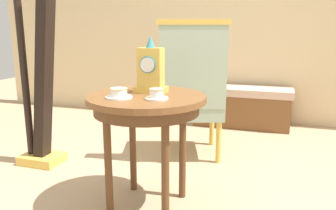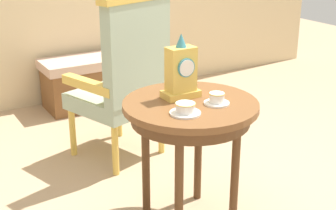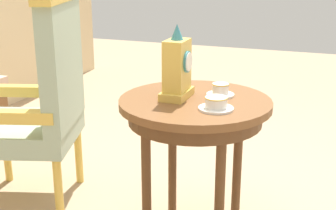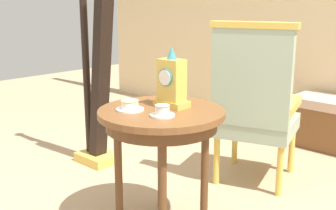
# 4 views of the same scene
# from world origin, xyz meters

# --- Properties ---
(side_table) EXTENTS (0.69, 0.69, 0.70)m
(side_table) POSITION_xyz_m (-0.01, -0.04, 0.61)
(side_table) COLOR brown
(side_table) RESTS_ON ground
(teacup_left) EXTENTS (0.15, 0.15, 0.06)m
(teacup_left) POSITION_xyz_m (-0.12, -0.16, 0.72)
(teacup_left) COLOR white
(teacup_left) RESTS_ON side_table
(teacup_right) EXTENTS (0.13, 0.13, 0.06)m
(teacup_right) POSITION_xyz_m (0.09, -0.13, 0.72)
(teacup_right) COLOR white
(teacup_right) RESTS_ON side_table
(mantel_clock) EXTENTS (0.19, 0.11, 0.34)m
(mantel_clock) POSITION_xyz_m (-0.01, 0.05, 0.83)
(mantel_clock) COLOR gold
(mantel_clock) RESTS_ON side_table
(armchair) EXTENTS (0.68, 0.67, 1.14)m
(armchair) POSITION_xyz_m (0.04, 0.83, 0.59)
(armchair) COLOR #9EB299
(armchair) RESTS_ON ground
(window_bench) EXTENTS (1.08, 0.40, 0.44)m
(window_bench) POSITION_xyz_m (0.35, 1.95, 0.22)
(window_bench) COLOR #CCA893
(window_bench) RESTS_ON ground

